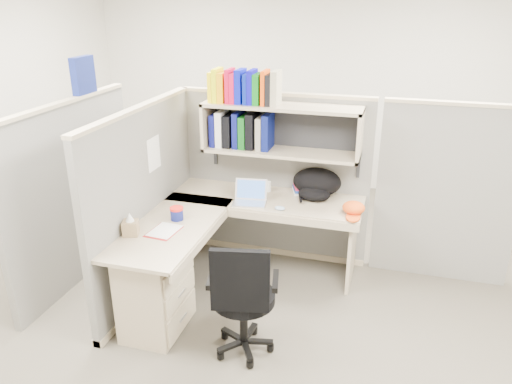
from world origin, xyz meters
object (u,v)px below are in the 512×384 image
(laptop, at_px, (249,193))
(task_chair, at_px, (243,316))
(backpack, at_px, (316,184))
(snack_canister, at_px, (177,213))
(desk, at_px, (188,266))

(laptop, bearing_deg, task_chair, -83.48)
(backpack, xyz_separation_m, snack_canister, (-1.01, -0.79, -0.07))
(desk, distance_m, laptop, 0.85)
(snack_canister, bearing_deg, backpack, 38.05)
(laptop, xyz_separation_m, snack_canister, (-0.47, -0.48, -0.05))
(desk, relative_size, task_chair, 1.84)
(desk, xyz_separation_m, task_chair, (0.58, -0.37, -0.10))
(laptop, distance_m, snack_canister, 0.68)
(laptop, height_order, backpack, backpack)
(backpack, distance_m, task_chair, 1.48)
(desk, height_order, laptop, laptop)
(snack_canister, relative_size, task_chair, 0.12)
(backpack, height_order, task_chair, backpack)
(laptop, xyz_separation_m, task_chair, (0.27, -1.05, -0.50))
(desk, xyz_separation_m, laptop, (0.31, 0.68, 0.39))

